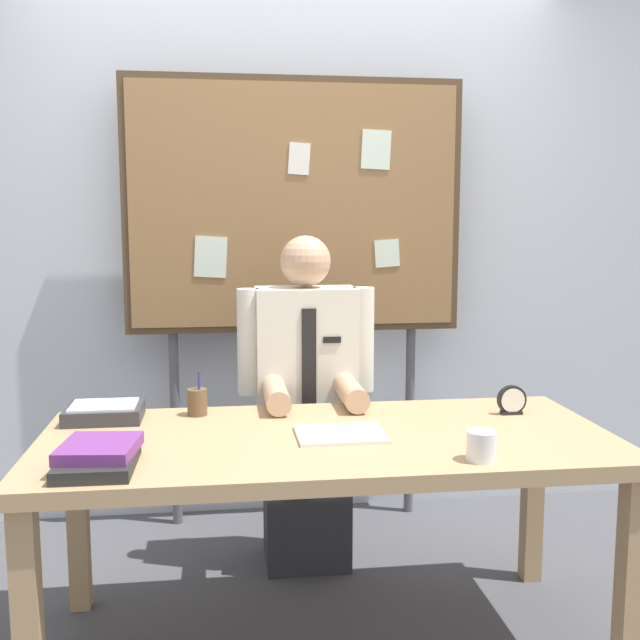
{
  "coord_description": "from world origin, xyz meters",
  "views": [
    {
      "loc": [
        -0.33,
        -2.32,
        1.42
      ],
      "look_at": [
        0.0,
        0.19,
        1.08
      ],
      "focal_mm": 41.94,
      "sensor_mm": 36.0,
      "label": 1
    }
  ],
  "objects_px": {
    "coffee_mug": "(482,446)",
    "pen_holder": "(197,402)",
    "desk_clock": "(512,401)",
    "book_stack": "(98,456)",
    "desk": "(328,458)",
    "person": "(306,415)",
    "open_notebook": "(341,434)",
    "bulletin_board": "(295,211)",
    "paper_tray": "(104,412)"
  },
  "relations": [
    {
      "from": "book_stack",
      "to": "paper_tray",
      "type": "relative_size",
      "value": 1.09
    },
    {
      "from": "book_stack",
      "to": "coffee_mug",
      "type": "xyz_separation_m",
      "value": [
        1.09,
        -0.08,
        0.01
      ]
    },
    {
      "from": "desk",
      "to": "coffee_mug",
      "type": "height_order",
      "value": "coffee_mug"
    },
    {
      "from": "desk",
      "to": "person",
      "type": "relative_size",
      "value": 1.36
    },
    {
      "from": "book_stack",
      "to": "desk_clock",
      "type": "relative_size",
      "value": 2.7
    },
    {
      "from": "desk_clock",
      "to": "book_stack",
      "type": "bearing_deg",
      "value": -163.38
    },
    {
      "from": "book_stack",
      "to": "paper_tray",
      "type": "bearing_deg",
      "value": 96.74
    },
    {
      "from": "desk",
      "to": "person",
      "type": "xyz_separation_m",
      "value": [
        0.0,
        0.62,
        -0.02
      ]
    },
    {
      "from": "desk_clock",
      "to": "paper_tray",
      "type": "bearing_deg",
      "value": 175.77
    },
    {
      "from": "desk",
      "to": "bulletin_board",
      "type": "distance_m",
      "value": 1.34
    },
    {
      "from": "desk",
      "to": "book_stack",
      "type": "xyz_separation_m",
      "value": [
        -0.68,
        -0.24,
        0.11
      ]
    },
    {
      "from": "person",
      "to": "paper_tray",
      "type": "distance_m",
      "value": 0.83
    },
    {
      "from": "desk_clock",
      "to": "coffee_mug",
      "type": "height_order",
      "value": "desk_clock"
    },
    {
      "from": "person",
      "to": "book_stack",
      "type": "distance_m",
      "value": 1.1
    },
    {
      "from": "desk",
      "to": "desk_clock",
      "type": "distance_m",
      "value": 0.72
    },
    {
      "from": "desk",
      "to": "person",
      "type": "bearing_deg",
      "value": 90.0
    },
    {
      "from": "book_stack",
      "to": "open_notebook",
      "type": "distance_m",
      "value": 0.76
    },
    {
      "from": "paper_tray",
      "to": "person",
      "type": "bearing_deg",
      "value": 24.62
    },
    {
      "from": "pen_holder",
      "to": "desk",
      "type": "bearing_deg",
      "value": -35.59
    },
    {
      "from": "person",
      "to": "paper_tray",
      "type": "xyz_separation_m",
      "value": [
        -0.74,
        -0.34,
        0.13
      ]
    },
    {
      "from": "desk",
      "to": "open_notebook",
      "type": "bearing_deg",
      "value": -26.56
    },
    {
      "from": "desk",
      "to": "pen_holder",
      "type": "relative_size",
      "value": 11.54
    },
    {
      "from": "bulletin_board",
      "to": "desk_clock",
      "type": "height_order",
      "value": "bulletin_board"
    },
    {
      "from": "coffee_mug",
      "to": "pen_holder",
      "type": "relative_size",
      "value": 0.55
    },
    {
      "from": "person",
      "to": "pen_holder",
      "type": "distance_m",
      "value": 0.55
    },
    {
      "from": "book_stack",
      "to": "paper_tray",
      "type": "xyz_separation_m",
      "value": [
        -0.06,
        0.52,
        -0.01
      ]
    },
    {
      "from": "person",
      "to": "desk_clock",
      "type": "distance_m",
      "value": 0.83
    },
    {
      "from": "bulletin_board",
      "to": "coffee_mug",
      "type": "distance_m",
      "value": 1.59
    },
    {
      "from": "open_notebook",
      "to": "pen_holder",
      "type": "relative_size",
      "value": 1.78
    },
    {
      "from": "person",
      "to": "pen_holder",
      "type": "height_order",
      "value": "person"
    },
    {
      "from": "bulletin_board",
      "to": "coffee_mug",
      "type": "height_order",
      "value": "bulletin_board"
    },
    {
      "from": "person",
      "to": "pen_holder",
      "type": "relative_size",
      "value": 8.47
    },
    {
      "from": "pen_holder",
      "to": "paper_tray",
      "type": "xyz_separation_m",
      "value": [
        -0.32,
        -0.03,
        -0.02
      ]
    },
    {
      "from": "desk_clock",
      "to": "paper_tray",
      "type": "xyz_separation_m",
      "value": [
        -1.43,
        0.11,
        -0.02
      ]
    },
    {
      "from": "desk_clock",
      "to": "coffee_mug",
      "type": "distance_m",
      "value": 0.56
    },
    {
      "from": "open_notebook",
      "to": "paper_tray",
      "type": "height_order",
      "value": "paper_tray"
    },
    {
      "from": "open_notebook",
      "to": "coffee_mug",
      "type": "distance_m",
      "value": 0.47
    },
    {
      "from": "person",
      "to": "bulletin_board",
      "type": "height_order",
      "value": "bulletin_board"
    },
    {
      "from": "open_notebook",
      "to": "desk_clock",
      "type": "bearing_deg",
      "value": 16.41
    },
    {
      "from": "desk",
      "to": "bulletin_board",
      "type": "xyz_separation_m",
      "value": [
        0.0,
        1.07,
        0.81
      ]
    },
    {
      "from": "desk",
      "to": "coffee_mug",
      "type": "relative_size",
      "value": 21.17
    },
    {
      "from": "person",
      "to": "pen_holder",
      "type": "bearing_deg",
      "value": -143.57
    },
    {
      "from": "coffee_mug",
      "to": "paper_tray",
      "type": "height_order",
      "value": "coffee_mug"
    },
    {
      "from": "bulletin_board",
      "to": "pen_holder",
      "type": "height_order",
      "value": "bulletin_board"
    },
    {
      "from": "desk_clock",
      "to": "open_notebook",
      "type": "bearing_deg",
      "value": -163.59
    },
    {
      "from": "pen_holder",
      "to": "coffee_mug",
      "type": "bearing_deg",
      "value": -36.76
    },
    {
      "from": "desk",
      "to": "book_stack",
      "type": "bearing_deg",
      "value": -160.76
    },
    {
      "from": "book_stack",
      "to": "pen_holder",
      "type": "xyz_separation_m",
      "value": [
        0.26,
        0.54,
        0.01
      ]
    },
    {
      "from": "book_stack",
      "to": "open_notebook",
      "type": "bearing_deg",
      "value": 16.8
    },
    {
      "from": "paper_tray",
      "to": "book_stack",
      "type": "bearing_deg",
      "value": -83.26
    }
  ]
}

